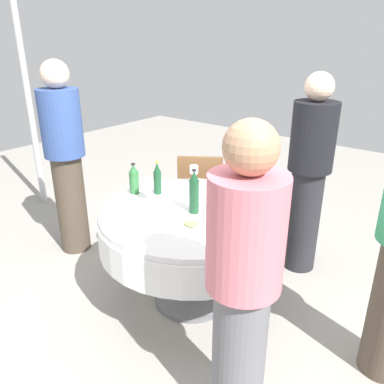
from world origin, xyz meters
name	(u,v)px	position (x,y,z in m)	size (l,w,h in m)	color
ground_plane	(192,298)	(0.00, 0.00, 0.00)	(10.00, 10.00, 0.00)	gray
dining_table	(192,230)	(0.00, 0.00, 0.59)	(1.29, 1.29, 0.74)	white
bottle_green_inner	(134,179)	(-0.54, -0.03, 0.85)	(0.07, 0.07, 0.24)	#2D6B38
bottle_dark_green_left	(157,179)	(-0.39, 0.07, 0.86)	(0.06, 0.06, 0.26)	#194728
bottle_dark_green_south	(194,193)	(0.03, -0.02, 0.88)	(0.07, 0.07, 0.31)	#194728
wine_glass_far	(148,184)	(-0.36, -0.06, 0.86)	(0.07, 0.07, 0.17)	white
wine_glass_outer	(194,170)	(-0.31, 0.42, 0.85)	(0.07, 0.07, 0.15)	white
wine_glass_front	(241,194)	(0.23, 0.25, 0.84)	(0.07, 0.07, 0.14)	white
plate_north	(204,191)	(-0.14, 0.31, 0.75)	(0.23, 0.23, 0.02)	white
plate_right	(238,227)	(0.39, -0.03, 0.75)	(0.22, 0.22, 0.02)	white
plate_near	(191,226)	(0.15, -0.20, 0.75)	(0.20, 0.20, 0.04)	white
knife_left	(147,229)	(-0.04, -0.39, 0.74)	(0.18, 0.02, 0.01)	silver
folded_napkin	(212,205)	(0.07, 0.14, 0.75)	(0.13, 0.13, 0.02)	white
person_left	(243,285)	(0.79, -0.62, 0.83)	(0.34, 0.34, 1.58)	slate
person_south	(65,157)	(-1.32, -0.08, 0.89)	(0.34, 0.34, 1.69)	#4C3F33
person_far	(309,173)	(0.43, 0.94, 0.85)	(0.34, 0.34, 1.62)	#26262B
chair_front	(201,190)	(-0.51, 0.77, 0.52)	(0.55, 0.55, 0.87)	brown
tent_pole_main	(27,93)	(-2.54, 0.33, 1.27)	(0.07, 0.07, 2.55)	#B2B5B7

